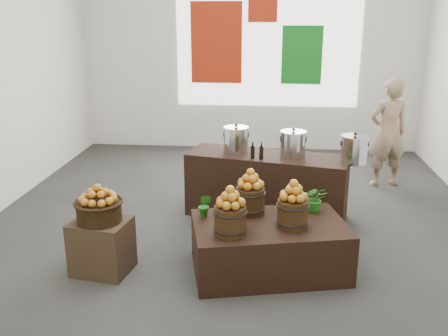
# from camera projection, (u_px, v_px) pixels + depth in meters

# --- Properties ---
(ground) EXTENTS (7.00, 7.00, 0.00)m
(ground) POSITION_uv_depth(u_px,v_px,m) (235.00, 223.00, 5.98)
(ground) COLOR #323230
(ground) RESTS_ON ground
(back_wall) EXTENTS (6.00, 0.04, 4.00)m
(back_wall) POSITION_uv_depth(u_px,v_px,m) (251.00, 37.00, 8.71)
(back_wall) COLOR silver
(back_wall) RESTS_ON ground
(back_opening) EXTENTS (3.20, 0.02, 2.40)m
(back_opening) POSITION_uv_depth(u_px,v_px,m) (268.00, 37.00, 8.66)
(back_opening) COLOR white
(back_opening) RESTS_ON back_wall
(deco_red_left) EXTENTS (0.90, 0.04, 1.40)m
(deco_red_left) POSITION_uv_depth(u_px,v_px,m) (216.00, 43.00, 8.76)
(deco_red_left) COLOR #9F220C
(deco_red_left) RESTS_ON back_wall
(deco_green_right) EXTENTS (0.70, 0.04, 1.00)m
(deco_green_right) POSITION_uv_depth(u_px,v_px,m) (302.00, 55.00, 8.69)
(deco_green_right) COLOR #106C19
(deco_green_right) RESTS_ON back_wall
(deco_red_upper) EXTENTS (0.50, 0.04, 0.50)m
(deco_red_upper) POSITION_uv_depth(u_px,v_px,m) (263.00, 7.00, 8.51)
(deco_red_upper) COLOR #9F220C
(deco_red_upper) RESTS_ON back_wall
(crate) EXTENTS (0.59, 0.51, 0.53)m
(crate) POSITION_uv_depth(u_px,v_px,m) (102.00, 246.00, 4.81)
(crate) COLOR #44351F
(crate) RESTS_ON ground
(wicker_basket) EXTENTS (0.42, 0.42, 0.19)m
(wicker_basket) POSITION_uv_depth(u_px,v_px,m) (99.00, 212.00, 4.70)
(wicker_basket) COLOR black
(wicker_basket) RESTS_ON crate
(apples_in_basket) EXTENTS (0.33, 0.33, 0.18)m
(apples_in_basket) POSITION_uv_depth(u_px,v_px,m) (98.00, 193.00, 4.65)
(apples_in_basket) COLOR maroon
(apples_in_basket) RESTS_ON wicker_basket
(display_table) EXTENTS (1.61, 1.19, 0.50)m
(display_table) POSITION_uv_depth(u_px,v_px,m) (269.00, 247.00, 4.83)
(display_table) COLOR black
(display_table) RESTS_ON ground
(apple_bucket_front_left) EXTENTS (0.29, 0.29, 0.27)m
(apple_bucket_front_left) POSITION_uv_depth(u_px,v_px,m) (230.00, 221.00, 4.48)
(apple_bucket_front_left) COLOR #36220E
(apple_bucket_front_left) RESTS_ON display_table
(apples_in_bucket_front_left) EXTENTS (0.22, 0.22, 0.19)m
(apples_in_bucket_front_left) POSITION_uv_depth(u_px,v_px,m) (230.00, 197.00, 4.41)
(apples_in_bucket_front_left) COLOR maroon
(apples_in_bucket_front_left) RESTS_ON apple_bucket_front_left
(apple_bucket_front_right) EXTENTS (0.29, 0.29, 0.27)m
(apple_bucket_front_right) POSITION_uv_depth(u_px,v_px,m) (293.00, 213.00, 4.64)
(apple_bucket_front_right) COLOR #36220E
(apple_bucket_front_right) RESTS_ON display_table
(apples_in_bucket_front_right) EXTENTS (0.22, 0.22, 0.19)m
(apples_in_bucket_front_right) POSITION_uv_depth(u_px,v_px,m) (294.00, 190.00, 4.57)
(apples_in_bucket_front_right) COLOR maroon
(apples_in_bucket_front_right) RESTS_ON apple_bucket_front_right
(apple_bucket_rear) EXTENTS (0.29, 0.29, 0.27)m
(apple_bucket_rear) POSITION_uv_depth(u_px,v_px,m) (250.00, 201.00, 4.95)
(apple_bucket_rear) COLOR #36220E
(apple_bucket_rear) RESTS_ON display_table
(apples_in_bucket_rear) EXTENTS (0.22, 0.22, 0.19)m
(apples_in_bucket_rear) POSITION_uv_depth(u_px,v_px,m) (250.00, 179.00, 4.88)
(apples_in_bucket_rear) COLOR maroon
(apples_in_bucket_rear) RESTS_ON apple_bucket_rear
(herb_garnish_right) EXTENTS (0.27, 0.24, 0.27)m
(herb_garnish_right) POSITION_uv_depth(u_px,v_px,m) (315.00, 199.00, 5.00)
(herb_garnish_right) COLOR #1D6B16
(herb_garnish_right) RESTS_ON display_table
(herb_garnish_left) EXTENTS (0.16, 0.14, 0.24)m
(herb_garnish_left) POSITION_uv_depth(u_px,v_px,m) (205.00, 206.00, 4.86)
(herb_garnish_left) COLOR #1D6B16
(herb_garnish_left) RESTS_ON display_table
(counter) EXTENTS (2.01, 1.03, 0.78)m
(counter) POSITION_uv_depth(u_px,v_px,m) (266.00, 186.00, 6.09)
(counter) COLOR black
(counter) RESTS_ON ground
(stock_pot_left) EXTENTS (0.30, 0.30, 0.30)m
(stock_pot_left) POSITION_uv_depth(u_px,v_px,m) (236.00, 140.00, 6.05)
(stock_pot_left) COLOR silver
(stock_pot_left) RESTS_ON counter
(stock_pot_center) EXTENTS (0.30, 0.30, 0.30)m
(stock_pot_center) POSITION_uv_depth(u_px,v_px,m) (293.00, 145.00, 5.84)
(stock_pot_center) COLOR silver
(stock_pot_center) RESTS_ON counter
(stock_pot_right) EXTENTS (0.30, 0.30, 0.30)m
(stock_pot_right) POSITION_uv_depth(u_px,v_px,m) (354.00, 150.00, 5.63)
(stock_pot_right) COLOR silver
(stock_pot_right) RESTS_ON counter
(oil_cruets) EXTENTS (0.15, 0.08, 0.22)m
(oil_cruets) POSITION_uv_depth(u_px,v_px,m) (264.00, 150.00, 5.77)
(oil_cruets) COLOR black
(oil_cruets) RESTS_ON counter
(shopper) EXTENTS (0.65, 0.51, 1.56)m
(shopper) POSITION_uv_depth(u_px,v_px,m) (388.00, 133.00, 7.07)
(shopper) COLOR #907658
(shopper) RESTS_ON ground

